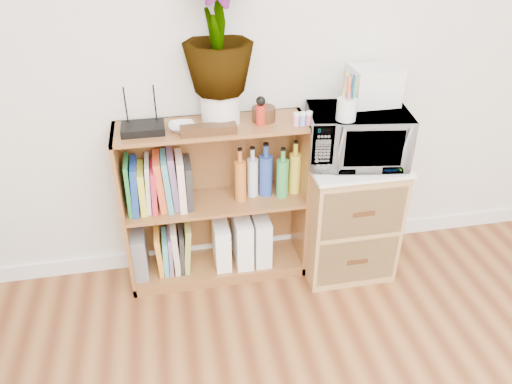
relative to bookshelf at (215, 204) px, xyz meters
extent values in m
cube|color=white|center=(0.35, 0.14, -0.42)|extent=(4.00, 0.02, 0.10)
cube|color=brown|center=(0.00, 0.00, 0.00)|extent=(1.00, 0.30, 0.95)
cube|color=#9E7542|center=(0.75, -0.08, -0.12)|extent=(0.50, 0.45, 0.70)
imported|color=silver|center=(0.75, -0.08, 0.39)|extent=(0.56, 0.42, 0.28)
cylinder|color=silver|center=(0.64, -0.18, 0.58)|extent=(0.10, 0.10, 0.11)
cube|color=silver|center=(0.86, 0.01, 0.62)|extent=(0.24, 0.20, 0.19)
cube|color=black|center=(-0.34, -0.02, 0.49)|extent=(0.21, 0.14, 0.04)
imported|color=silver|center=(-0.15, -0.03, 0.49)|extent=(0.13, 0.13, 0.03)
cylinder|color=silver|center=(0.05, 0.02, 0.56)|extent=(0.19, 0.19, 0.17)
imported|color=#2C6C2B|center=(0.05, 0.02, 0.94)|extent=(0.34, 0.34, 0.60)
cube|color=#341F0E|center=(-0.02, -0.10, 0.50)|extent=(0.27, 0.07, 0.04)
cylinder|color=#AE2215|center=(0.25, -0.04, 0.53)|extent=(0.05, 0.05, 0.10)
cylinder|color=#351A0E|center=(0.27, 0.01, 0.51)|extent=(0.12, 0.12, 0.07)
cube|color=pink|center=(0.45, -0.09, 0.50)|extent=(0.12, 0.04, 0.06)
cube|color=slate|center=(-0.45, 0.00, -0.27)|extent=(0.08, 0.22, 0.27)
cube|color=white|center=(0.02, -0.01, -0.27)|extent=(0.09, 0.22, 0.27)
cube|color=white|center=(0.15, -0.01, -0.26)|extent=(0.09, 0.24, 0.30)
cube|color=silver|center=(0.25, -0.01, -0.26)|extent=(0.09, 0.24, 0.30)
cube|color=#217E36|center=(-0.45, 0.00, 0.17)|extent=(0.03, 0.20, 0.29)
cube|color=navy|center=(-0.42, 0.00, 0.16)|extent=(0.05, 0.20, 0.28)
cube|color=yellow|center=(-0.38, 0.00, 0.15)|extent=(0.04, 0.20, 0.24)
cube|color=silver|center=(-0.35, 0.00, 0.16)|extent=(0.04, 0.20, 0.28)
cube|color=red|center=(-0.32, 0.00, 0.15)|extent=(0.04, 0.20, 0.24)
cube|color=#F1572A|center=(-0.29, 0.00, 0.17)|extent=(0.05, 0.20, 0.29)
cube|color=teal|center=(-0.25, 0.00, 0.17)|extent=(0.04, 0.20, 0.30)
cube|color=slate|center=(-0.22, 0.00, 0.18)|extent=(0.05, 0.20, 0.31)
cube|color=#FCD5C4|center=(-0.18, 0.00, 0.17)|extent=(0.04, 0.20, 0.29)
cube|color=#262626|center=(-0.14, 0.00, 0.15)|extent=(0.04, 0.20, 0.25)
cylinder|color=#C46724|center=(0.14, 0.00, 0.18)|extent=(0.06, 0.06, 0.30)
cylinder|color=silver|center=(0.21, 0.00, 0.17)|extent=(0.06, 0.06, 0.29)
cylinder|color=#2242A2|center=(0.29, 0.00, 0.18)|extent=(0.07, 0.07, 0.30)
cylinder|color=green|center=(0.37, 0.00, 0.17)|extent=(0.07, 0.07, 0.29)
cylinder|color=gold|center=(0.45, 0.00, 0.18)|extent=(0.07, 0.07, 0.30)
cylinder|color=#9FADB1|center=(0.53, 0.00, 0.17)|extent=(0.07, 0.07, 0.29)
cube|color=orange|center=(-0.34, 0.00, -0.28)|extent=(0.04, 0.19, 0.26)
cube|color=#49A8AF|center=(-0.30, 0.00, -0.29)|extent=(0.04, 0.19, 0.23)
cube|color=slate|center=(-0.27, 0.00, -0.28)|extent=(0.03, 0.19, 0.25)
cube|color=beige|center=(-0.24, 0.00, -0.26)|extent=(0.04, 0.19, 0.29)
cube|color=#262626|center=(-0.21, 0.00, -0.28)|extent=(0.04, 0.19, 0.26)
cube|color=#999D48|center=(-0.18, 0.00, -0.26)|extent=(0.06, 0.19, 0.30)
camera|label=1|loc=(-0.22, -2.33, 1.50)|focal=35.00mm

